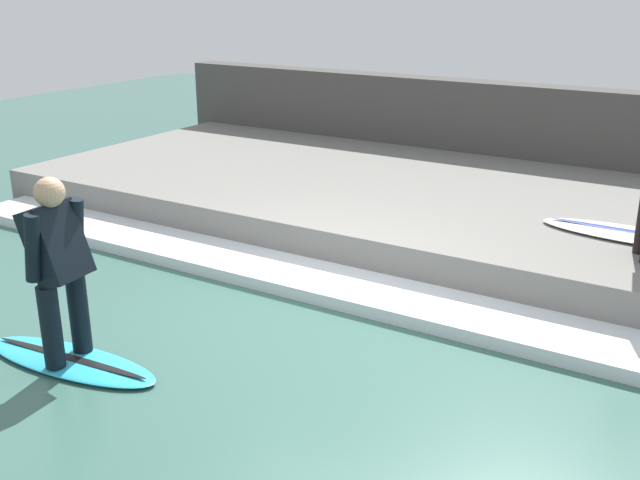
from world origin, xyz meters
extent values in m
plane|color=#386056|center=(0.00, 0.00, 0.00)|extent=(28.00, 28.00, 0.00)
cube|color=slate|center=(3.37, 0.00, 0.23)|extent=(4.40, 11.31, 0.46)
cube|color=#474442|center=(5.82, 0.00, 0.77)|extent=(0.50, 11.88, 1.54)
cube|color=silver|center=(0.77, 0.00, 0.06)|extent=(0.80, 10.75, 0.13)
ellipsoid|color=#2DADD1|center=(-1.69, 1.18, 0.03)|extent=(0.66, 1.76, 0.06)
ellipsoid|color=black|center=(-1.69, 1.18, 0.06)|extent=(0.23, 1.58, 0.01)
cylinder|color=black|center=(-1.54, 1.19, 0.41)|extent=(0.16, 0.16, 0.69)
cylinder|color=black|center=(-1.84, 1.17, 0.41)|extent=(0.16, 0.16, 0.69)
cube|color=black|center=(-1.69, 1.18, 1.06)|extent=(0.43, 0.45, 0.66)
sphere|color=tan|center=(-1.69, 1.18, 1.48)|extent=(0.24, 0.24, 0.24)
cylinder|color=black|center=(-1.46, 1.20, 1.10)|extent=(0.12, 0.19, 0.55)
cylinder|color=black|center=(-1.92, 1.16, 1.10)|extent=(0.12, 0.19, 0.55)
ellipsoid|color=white|center=(2.69, -2.40, 0.49)|extent=(0.65, 1.94, 0.06)
ellipsoid|color=navy|center=(2.69, -2.40, 0.53)|extent=(0.17, 1.77, 0.01)
camera|label=1|loc=(-5.30, -3.45, 3.02)|focal=42.00mm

